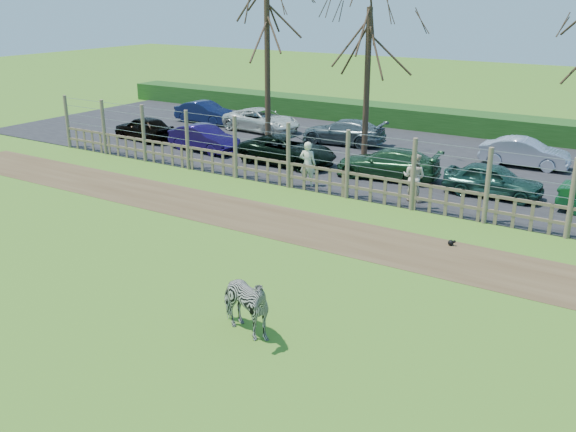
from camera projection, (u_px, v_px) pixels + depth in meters
The scene contains 20 objects.
ground at pixel (205, 275), 16.91m from camera, with size 120.00×120.00×0.00m, color #719C3E.
dirt_strip at pixel (295, 226), 20.48m from camera, with size 34.00×2.80×0.01m, color brown.
asphalt at pixel (415, 160), 28.44m from camera, with size 44.00×13.00×0.04m, color #232326.
hedge at pixel (466, 123), 33.83m from camera, with size 46.00×2.00×1.10m, color #1E4716.
fence at pixel (347, 177), 23.01m from camera, with size 30.16×0.16×2.50m.
tree_left at pixel (267, 27), 28.32m from camera, with size 4.80×4.80×7.88m.
tree_mid at pixel (368, 47), 27.07m from camera, with size 4.80×4.80×6.83m.
zebra at pixel (243, 304), 13.73m from camera, with size 0.78×1.72×1.45m, color gray.
visitor_a at pixel (308, 164), 24.32m from camera, with size 0.63×0.41×1.72m, color beige.
visitor_b at pixel (414, 177), 22.56m from camera, with size 0.84×0.65×1.72m, color beige.
crow at pixel (451, 243), 18.84m from camera, with size 0.23×0.17×0.19m.
car_0 at pixel (144, 128), 32.14m from camera, with size 1.42×3.52×1.20m, color black.
car_1 at pixel (204, 138), 29.87m from camera, with size 1.27×3.64×1.20m, color #190D46.
car_2 at pixel (288, 150), 27.56m from camera, with size 1.99×4.32×1.20m, color black.
car_3 at pixel (388, 163), 25.44m from camera, with size 1.68×4.13×1.20m, color #1F4425.
car_4 at pixel (493, 180), 23.16m from camera, with size 1.42×3.52×1.20m, color #20453A.
car_7 at pixel (205, 112), 36.39m from camera, with size 1.27×3.64×1.20m, color #111A3E.
car_8 at pixel (262, 120), 34.14m from camera, with size 1.99×4.32×1.20m, color silver.
car_9 at pixel (343, 132), 31.26m from camera, with size 1.68×4.13×1.20m, color #506063.
car_11 at pixel (525, 153), 27.15m from camera, with size 1.27×3.64×1.20m, color #ACB0C5.
Camera 1 is at (10.17, -11.84, 7.02)m, focal length 40.00 mm.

